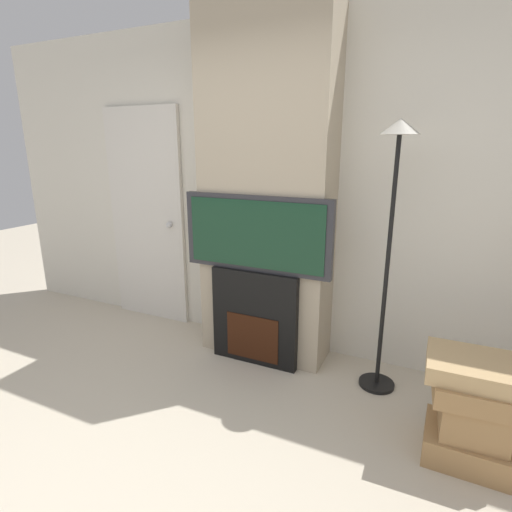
# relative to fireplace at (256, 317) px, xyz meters

# --- Properties ---
(wall_back) EXTENTS (6.00, 0.06, 2.70)m
(wall_back) POSITION_rel_fireplace_xyz_m (0.00, 0.43, 0.97)
(wall_back) COLOR silver
(wall_back) RESTS_ON ground_plane
(chimney_breast) EXTENTS (1.03, 0.39, 2.70)m
(chimney_breast) POSITION_rel_fireplace_xyz_m (0.00, 0.20, 0.97)
(chimney_breast) COLOR tan
(chimney_breast) RESTS_ON ground_plane
(fireplace) EXTENTS (0.72, 0.15, 0.77)m
(fireplace) POSITION_rel_fireplace_xyz_m (0.00, 0.00, 0.00)
(fireplace) COLOR black
(fireplace) RESTS_ON ground_plane
(television) EXTENTS (1.19, 0.07, 0.58)m
(television) POSITION_rel_fireplace_xyz_m (0.00, -0.00, 0.68)
(television) COLOR #2D2D33
(television) RESTS_ON fireplace
(floor_lamp) EXTENTS (0.26, 0.26, 1.88)m
(floor_lamp) POSITION_rel_fireplace_xyz_m (0.96, 0.05, 0.97)
(floor_lamp) COLOR black
(floor_lamp) RESTS_ON ground_plane
(box_stack) EXTENTS (0.51, 0.44, 0.59)m
(box_stack) POSITION_rel_fireplace_xyz_m (1.53, -0.45, -0.07)
(box_stack) COLOR #A37A4C
(box_stack) RESTS_ON ground_plane
(entry_door) EXTENTS (0.84, 0.09, 2.06)m
(entry_door) POSITION_rel_fireplace_xyz_m (-1.35, 0.37, 0.64)
(entry_door) COLOR silver
(entry_door) RESTS_ON ground_plane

